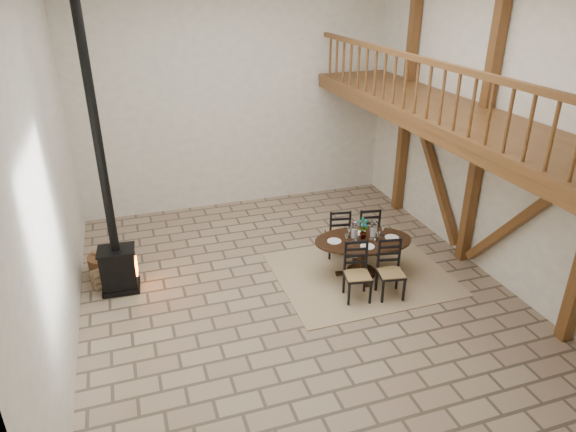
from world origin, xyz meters
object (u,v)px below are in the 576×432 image
object	(u,v)px
wood_stove	(113,230)
log_stack	(102,278)
log_basket	(105,264)
dining_table	(362,254)

from	to	relation	value
wood_stove	log_stack	world-z (taller)	wood_stove
wood_stove	log_basket	xyz separation A→B (m)	(-0.24, 0.62, -0.93)
log_basket	log_stack	bearing A→B (deg)	-98.65
log_stack	log_basket	bearing A→B (deg)	81.35
log_basket	wood_stove	bearing A→B (deg)	-68.57
log_basket	dining_table	bearing A→B (deg)	-18.54
wood_stove	log_stack	size ratio (longest dim) A/B	12.98
log_stack	dining_table	bearing A→B (deg)	-13.30
wood_stove	log_stack	xyz separation A→B (m)	(-0.31, 0.20, -0.97)
wood_stove	log_stack	distance (m)	1.04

